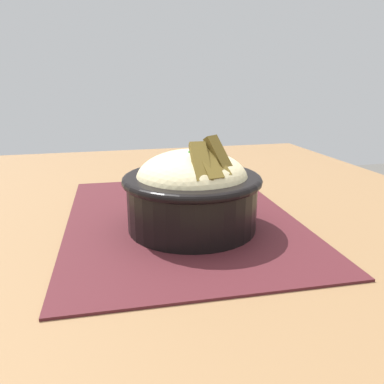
{
  "coord_description": "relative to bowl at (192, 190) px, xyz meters",
  "views": [
    {
      "loc": [
        -0.48,
        0.1,
        0.91
      ],
      "look_at": [
        -0.01,
        -0.02,
        0.76
      ],
      "focal_mm": 35.34,
      "sensor_mm": 36.0,
      "label": 1
    }
  ],
  "objects": [
    {
      "name": "bowl",
      "position": [
        0.0,
        0.0,
        0.0
      ],
      "size": [
        0.18,
        0.18,
        0.13
      ],
      "color": "black",
      "rests_on": "placemat"
    },
    {
      "name": "placemat",
      "position": [
        0.04,
        0.01,
        -0.05
      ],
      "size": [
        0.45,
        0.34,
        0.0
      ],
      "primitive_type": "cube",
      "rotation": [
        0.0,
        0.0,
        -0.03
      ],
      "color": "#47191E",
      "rests_on": "table"
    },
    {
      "name": "fork",
      "position": [
        0.17,
        -0.0,
        -0.05
      ],
      "size": [
        0.02,
        0.13,
        0.0
      ],
      "color": "silver",
      "rests_on": "placemat"
    },
    {
      "name": "table",
      "position": [
        0.01,
        0.02,
        -0.11
      ],
      "size": [
        1.22,
        0.97,
        0.71
      ],
      "color": "olive",
      "rests_on": "ground_plane"
    }
  ]
}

